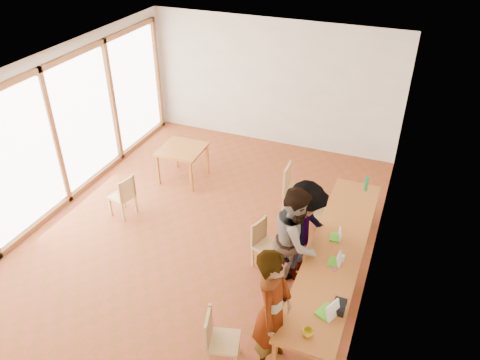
# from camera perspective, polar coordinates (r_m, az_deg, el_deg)

# --- Properties ---
(ground) EXTENTS (8.00, 8.00, 0.00)m
(ground) POSITION_cam_1_polar(r_m,az_deg,el_deg) (8.66, -4.87, -6.73)
(ground) COLOR brown
(ground) RESTS_ON ground
(wall_back) EXTENTS (6.00, 0.10, 3.00)m
(wall_back) POSITION_cam_1_polar(r_m,az_deg,el_deg) (11.14, 4.00, 11.64)
(wall_back) COLOR silver
(wall_back) RESTS_ON ground
(wall_front) EXTENTS (6.00, 0.10, 3.00)m
(wall_front) POSITION_cam_1_polar(r_m,az_deg,el_deg) (5.42, -25.61, -18.81)
(wall_front) COLOR silver
(wall_front) RESTS_ON ground
(wall_right) EXTENTS (0.10, 8.00, 3.00)m
(wall_right) POSITION_cam_1_polar(r_m,az_deg,el_deg) (7.13, 16.78, -2.83)
(wall_right) COLOR silver
(wall_right) RESTS_ON ground
(window_wall) EXTENTS (0.10, 8.00, 3.00)m
(window_wall) POSITION_cam_1_polar(r_m,az_deg,el_deg) (9.39, -21.81, 5.15)
(window_wall) COLOR white
(window_wall) RESTS_ON ground
(ceiling) EXTENTS (6.00, 8.00, 0.04)m
(ceiling) POSITION_cam_1_polar(r_m,az_deg,el_deg) (7.14, -6.00, 12.37)
(ceiling) COLOR white
(ceiling) RESTS_ON wall_back
(communal_table) EXTENTS (0.80, 4.00, 0.75)m
(communal_table) POSITION_cam_1_polar(r_m,az_deg,el_deg) (7.38, 11.62, -8.46)
(communal_table) COLOR #A75925
(communal_table) RESTS_ON ground
(side_table) EXTENTS (0.90, 0.90, 0.75)m
(side_table) POSITION_cam_1_polar(r_m,az_deg,el_deg) (9.95, -7.08, 3.47)
(side_table) COLOR #A75925
(side_table) RESTS_ON ground
(chair_near) EXTENTS (0.51, 0.51, 0.48)m
(chair_near) POSITION_cam_1_polar(r_m,az_deg,el_deg) (6.34, -3.00, -18.33)
(chair_near) COLOR tan
(chair_near) RESTS_ON ground
(chair_mid) EXTENTS (0.49, 0.49, 0.45)m
(chair_mid) POSITION_cam_1_polar(r_m,az_deg,el_deg) (7.76, 2.80, -7.16)
(chair_mid) COLOR tan
(chair_mid) RESTS_ON ground
(chair_far) EXTENTS (0.48, 0.48, 0.53)m
(chair_far) POSITION_cam_1_polar(r_m,az_deg,el_deg) (8.94, 6.33, -0.54)
(chair_far) COLOR tan
(chair_far) RESTS_ON ground
(chair_empty) EXTENTS (0.47, 0.47, 0.48)m
(chair_empty) POSITION_cam_1_polar(r_m,az_deg,el_deg) (8.56, 8.75, -2.94)
(chair_empty) COLOR tan
(chair_empty) RESTS_ON ground
(chair_spare) EXTENTS (0.47, 0.47, 0.46)m
(chair_spare) POSITION_cam_1_polar(r_m,az_deg,el_deg) (9.07, -13.92, -1.52)
(chair_spare) COLOR tan
(chair_spare) RESTS_ON ground
(person_near) EXTENTS (0.47, 0.70, 1.90)m
(person_near) POSITION_cam_1_polar(r_m,az_deg,el_deg) (6.07, 4.02, -15.62)
(person_near) COLOR gray
(person_near) RESTS_ON ground
(person_mid) EXTENTS (0.73, 0.92, 1.84)m
(person_mid) POSITION_cam_1_polar(r_m,az_deg,el_deg) (7.13, 6.84, -7.33)
(person_mid) COLOR gray
(person_mid) RESTS_ON ground
(person_far) EXTENTS (0.98, 1.31, 1.79)m
(person_far) POSITION_cam_1_polar(r_m,az_deg,el_deg) (7.33, 7.74, -6.38)
(person_far) COLOR gray
(person_far) RESTS_ON ground
(laptop_near) EXTENTS (0.32, 0.33, 0.23)m
(laptop_near) POSITION_cam_1_polar(r_m,az_deg,el_deg) (6.34, 10.86, -15.42)
(laptop_near) COLOR #4EC321
(laptop_near) RESTS_ON communal_table
(laptop_mid) EXTENTS (0.20, 0.23, 0.18)m
(laptop_mid) POSITION_cam_1_polar(r_m,az_deg,el_deg) (7.07, 11.69, -9.59)
(laptop_mid) COLOR #4EC321
(laptop_mid) RESTS_ON communal_table
(laptop_far) EXTENTS (0.20, 0.22, 0.18)m
(laptop_far) POSITION_cam_1_polar(r_m,az_deg,el_deg) (7.51, 11.80, -6.69)
(laptop_far) COLOR #4EC321
(laptop_far) RESTS_ON communal_table
(yellow_mug) EXTENTS (0.17, 0.17, 0.10)m
(yellow_mug) POSITION_cam_1_polar(r_m,az_deg,el_deg) (6.09, 8.29, -17.92)
(yellow_mug) COLOR gold
(yellow_mug) RESTS_ON communal_table
(green_bottle) EXTENTS (0.07, 0.07, 0.28)m
(green_bottle) POSITION_cam_1_polar(r_m,az_deg,el_deg) (8.70, 15.14, -0.44)
(green_bottle) COLOR #12753C
(green_bottle) RESTS_ON communal_table
(clear_glass) EXTENTS (0.07, 0.07, 0.09)m
(clear_glass) POSITION_cam_1_polar(r_m,az_deg,el_deg) (7.13, 12.37, -9.28)
(clear_glass) COLOR silver
(clear_glass) RESTS_ON communal_table
(condiment_cup) EXTENTS (0.08, 0.08, 0.06)m
(condiment_cup) POSITION_cam_1_polar(r_m,az_deg,el_deg) (6.47, 12.44, -14.85)
(condiment_cup) COLOR white
(condiment_cup) RESTS_ON communal_table
(pink_phone) EXTENTS (0.05, 0.10, 0.01)m
(pink_phone) POSITION_cam_1_polar(r_m,az_deg,el_deg) (7.00, 11.46, -10.56)
(pink_phone) COLOR #C63A7F
(pink_phone) RESTS_ON communal_table
(black_pouch) EXTENTS (0.16, 0.26, 0.09)m
(black_pouch) POSITION_cam_1_polar(r_m,az_deg,el_deg) (6.44, 12.01, -14.86)
(black_pouch) COLOR black
(black_pouch) RESTS_ON communal_table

